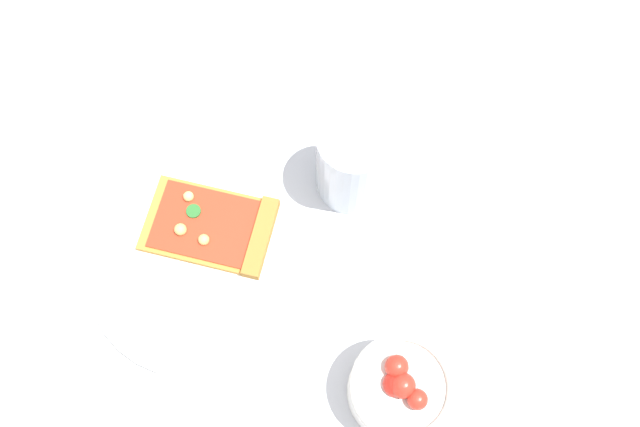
% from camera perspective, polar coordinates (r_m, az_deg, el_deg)
% --- Properties ---
extents(ground_plane, '(2.40, 2.40, 0.00)m').
position_cam_1_polar(ground_plane, '(0.78, -9.99, -5.76)').
color(ground_plane, silver).
rests_on(ground_plane, ground).
extents(plate, '(0.25, 0.25, 0.01)m').
position_cam_1_polar(plate, '(0.78, -10.26, -4.51)').
color(plate, silver).
rests_on(plate, ground_plane).
extents(pizza_slice_main, '(0.10, 0.15, 0.02)m').
position_cam_1_polar(pizza_slice_main, '(0.78, -8.74, -1.19)').
color(pizza_slice_main, gold).
rests_on(pizza_slice_main, plate).
extents(salad_bowl, '(0.10, 0.10, 0.09)m').
position_cam_1_polar(salad_bowl, '(0.72, 6.70, -14.50)').
color(salad_bowl, white).
rests_on(salad_bowl, ground_plane).
extents(soda_glass, '(0.08, 0.08, 0.12)m').
position_cam_1_polar(soda_glass, '(0.76, 2.78, 4.22)').
color(soda_glass, silver).
rests_on(soda_glass, ground_plane).
extents(paper_napkin, '(0.17, 0.16, 0.00)m').
position_cam_1_polar(paper_napkin, '(0.88, 1.39, 11.85)').
color(paper_napkin, white).
rests_on(paper_napkin, ground_plane).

